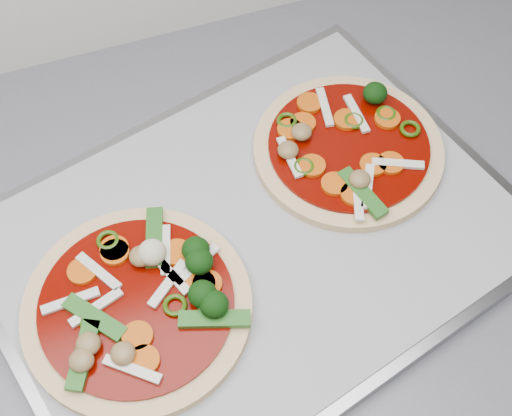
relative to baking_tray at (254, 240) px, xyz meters
name	(u,v)px	position (x,y,z in m)	size (l,w,h in m)	color
baking_tray	(254,240)	(0.00, 0.00, 0.00)	(0.46, 0.34, 0.01)	gray
parchment	(254,235)	(0.00, 0.00, 0.01)	(0.44, 0.32, 0.00)	#9B9BA0
pizza_left	(142,303)	(-0.11, -0.04, 0.02)	(0.19, 0.19, 0.03)	#ECC285
pizza_right	(348,147)	(0.11, 0.06, 0.02)	(0.20, 0.20, 0.03)	#ECC285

